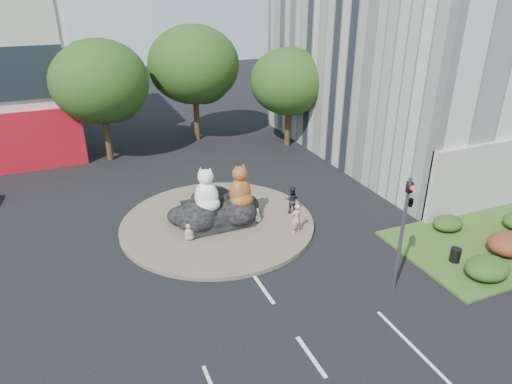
% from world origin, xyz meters
% --- Properties ---
extents(ground, '(120.00, 120.00, 0.00)m').
position_xyz_m(ground, '(0.00, 0.00, 0.00)').
color(ground, black).
rests_on(ground, ground).
extents(roundabout_island, '(10.00, 10.00, 0.20)m').
position_xyz_m(roundabout_island, '(0.00, 10.00, 0.10)').
color(roundabout_island, brown).
rests_on(roundabout_island, ground).
extents(rock_plinth, '(3.20, 2.60, 0.90)m').
position_xyz_m(rock_plinth, '(0.00, 10.00, 0.65)').
color(rock_plinth, black).
rests_on(rock_plinth, roundabout_island).
extents(grass_verge, '(10.00, 6.00, 0.12)m').
position_xyz_m(grass_verge, '(12.00, 3.00, 0.06)').
color(grass_verge, '#284818').
rests_on(grass_verge, ground).
extents(tree_left, '(6.46, 6.46, 8.27)m').
position_xyz_m(tree_left, '(-3.93, 22.06, 5.25)').
color(tree_left, '#382314').
rests_on(tree_left, ground).
extents(tree_mid, '(6.84, 6.84, 8.76)m').
position_xyz_m(tree_mid, '(3.07, 24.06, 5.56)').
color(tree_mid, '#382314').
rests_on(tree_mid, ground).
extents(tree_right, '(5.70, 5.70, 7.30)m').
position_xyz_m(tree_right, '(9.07, 20.06, 4.63)').
color(tree_right, '#382314').
rests_on(tree_right, ground).
extents(hedge_near_green, '(2.00, 1.60, 0.90)m').
position_xyz_m(hedge_near_green, '(9.00, 1.00, 0.57)').
color(hedge_near_green, '#1B3912').
rests_on(hedge_near_green, grass_verge).
extents(hedge_red, '(2.20, 1.76, 0.99)m').
position_xyz_m(hedge_red, '(11.50, 2.00, 0.61)').
color(hedge_red, '#502015').
rests_on(hedge_red, grass_verge).
extents(hedge_back_green, '(1.60, 1.28, 0.72)m').
position_xyz_m(hedge_back_green, '(10.50, 4.80, 0.48)').
color(hedge_back_green, '#1B3912').
rests_on(hedge_back_green, grass_verge).
extents(traffic_light, '(0.44, 1.24, 5.00)m').
position_xyz_m(traffic_light, '(5.10, 2.00, 3.62)').
color(traffic_light, '#595B60').
rests_on(traffic_light, ground).
extents(street_lamp, '(2.34, 0.22, 8.06)m').
position_xyz_m(street_lamp, '(12.82, 8.00, 4.55)').
color(street_lamp, '#595B60').
rests_on(street_lamp, ground).
extents(cat_white, '(1.78, 1.70, 2.30)m').
position_xyz_m(cat_white, '(-0.59, 9.76, 2.25)').
color(cat_white, white).
rests_on(cat_white, rock_plinth).
extents(cat_tabby, '(1.60, 1.47, 2.25)m').
position_xyz_m(cat_tabby, '(1.13, 9.60, 2.23)').
color(cat_tabby, '#B57325').
rests_on(cat_tabby, rock_plinth).
extents(kitten_calico, '(0.73, 0.73, 0.92)m').
position_xyz_m(kitten_calico, '(-1.83, 8.81, 0.66)').
color(kitten_calico, beige).
rests_on(kitten_calico, roundabout_island).
extents(kitten_white, '(0.58, 0.55, 0.77)m').
position_xyz_m(kitten_white, '(1.87, 9.19, 0.58)').
color(kitten_white, silver).
rests_on(kitten_white, roundabout_island).
extents(pedestrian_pink, '(0.64, 0.49, 1.56)m').
position_xyz_m(pedestrian_pink, '(3.22, 7.38, 0.98)').
color(pedestrian_pink, pink).
rests_on(pedestrian_pink, roundabout_island).
extents(pedestrian_dark, '(0.93, 0.90, 1.50)m').
position_xyz_m(pedestrian_dark, '(4.00, 9.39, 0.95)').
color(pedestrian_dark, '#212129').
rests_on(pedestrian_dark, roundabout_island).
extents(litter_bin, '(0.49, 0.49, 0.66)m').
position_xyz_m(litter_bin, '(8.69, 2.44, 0.45)').
color(litter_bin, black).
rests_on(litter_bin, grass_verge).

